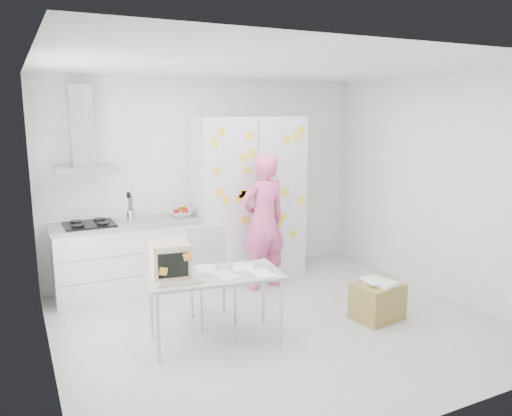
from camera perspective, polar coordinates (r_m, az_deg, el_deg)
name	(u,v)px	position (r m, az deg, el deg)	size (l,w,h in m)	color
floor	(277,325)	(5.56, 2.40, -13.23)	(4.50, 4.00, 0.02)	silver
walls	(248,192)	(5.78, -0.93, 1.85)	(4.52, 4.01, 2.70)	white
ceiling	(279,66)	(5.08, 2.65, 15.85)	(4.50, 4.00, 0.02)	white
counter_run	(129,256)	(6.51, -14.30, -5.37)	(1.84, 0.63, 1.28)	white
range_hood	(82,138)	(6.33, -19.25, 7.58)	(0.70, 0.48, 1.01)	silver
tall_cabinet	(248,198)	(6.86, -0.96, 1.20)	(1.50, 0.68, 2.20)	silver
person	(263,221)	(6.38, 0.85, -1.53)	(0.65, 0.42, 1.77)	#EB5BA0
desk	(187,267)	(4.89, -7.91, -6.71)	(1.39, 0.83, 1.04)	#AFB7BA
chair	(210,269)	(5.50, -5.26, -6.92)	(0.49, 0.49, 1.03)	#B7B6B5
cardboard_box	(377,301)	(5.76, 13.71, -10.27)	(0.56, 0.47, 0.44)	#9E8B44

